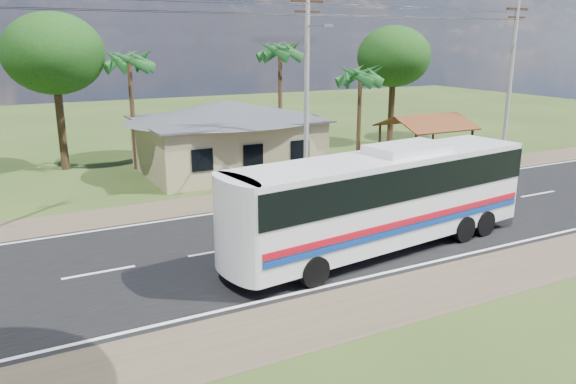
% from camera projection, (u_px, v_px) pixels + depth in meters
% --- Properties ---
extents(ground, '(120.00, 120.00, 0.00)m').
position_uv_depth(ground, '(319.00, 234.00, 23.75)').
color(ground, '#284017').
rests_on(ground, ground).
extents(road, '(120.00, 16.00, 0.03)m').
position_uv_depth(road, '(319.00, 233.00, 23.75)').
color(road, black).
rests_on(road, ground).
extents(house, '(12.40, 10.00, 5.00)m').
position_uv_depth(house, '(226.00, 129.00, 34.63)').
color(house, tan).
rests_on(house, ground).
extents(waiting_shed, '(5.20, 4.48, 3.35)m').
position_uv_depth(waiting_shed, '(426.00, 124.00, 36.12)').
color(waiting_shed, '#331E12').
rests_on(waiting_shed, ground).
extents(concrete_barrier, '(7.00, 0.30, 0.90)m').
position_uv_depth(concrete_barrier, '(443.00, 168.00, 33.79)').
color(concrete_barrier, '#9E9E99').
rests_on(concrete_barrier, ground).
extents(utility_poles, '(32.80, 2.22, 11.00)m').
position_uv_depth(utility_poles, '(301.00, 83.00, 28.99)').
color(utility_poles, '#9E9E99').
rests_on(utility_poles, ground).
extents(palm_near, '(2.80, 2.80, 6.70)m').
position_uv_depth(palm_near, '(360.00, 76.00, 35.92)').
color(palm_near, '#47301E').
rests_on(palm_near, ground).
extents(palm_mid, '(2.80, 2.80, 8.20)m').
position_uv_depth(palm_mid, '(280.00, 52.00, 37.82)').
color(palm_mid, '#47301E').
rests_on(palm_mid, ground).
extents(palm_far, '(2.80, 2.80, 7.70)m').
position_uv_depth(palm_far, '(129.00, 61.00, 33.91)').
color(palm_far, '#47301E').
rests_on(palm_far, ground).
extents(tree_behind_house, '(6.00, 6.00, 9.61)m').
position_uv_depth(tree_behind_house, '(54.00, 54.00, 33.71)').
color(tree_behind_house, '#47301E').
rests_on(tree_behind_house, ground).
extents(tree_behind_shed, '(5.60, 5.60, 9.02)m').
position_uv_depth(tree_behind_shed, '(394.00, 57.00, 42.85)').
color(tree_behind_shed, '#47301E').
rests_on(tree_behind_shed, ground).
extents(coach_bus, '(13.31, 4.35, 4.06)m').
position_uv_depth(coach_bus, '(385.00, 192.00, 21.42)').
color(coach_bus, white).
rests_on(coach_bus, ground).
extents(motorcycle, '(1.78, 0.82, 0.90)m').
position_uv_depth(motorcycle, '(443.00, 163.00, 35.19)').
color(motorcycle, black).
rests_on(motorcycle, ground).
extents(person, '(0.66, 0.52, 1.59)m').
position_uv_depth(person, '(377.00, 169.00, 31.97)').
color(person, navy).
rests_on(person, ground).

